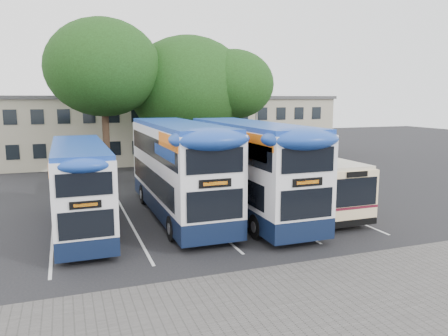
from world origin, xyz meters
TOP-DOWN VIEW (x-y plane):
  - ground at (0.00, 0.00)m, footprint 120.00×120.00m
  - paving_strip at (-2.00, -5.00)m, footprint 40.00×6.00m
  - bay_lines at (-3.75, 5.00)m, footprint 14.12×11.00m
  - depot_building at (0.00, 26.99)m, footprint 32.40×8.40m
  - lamp_post at (6.00, 19.97)m, footprint 0.25×1.05m
  - tree_left at (-7.18, 17.25)m, footprint 8.12×8.12m
  - tree_mid at (-0.56, 18.65)m, footprint 9.58×9.58m
  - tree_right at (2.60, 16.92)m, footprint 6.35×6.35m
  - bus_dd_left at (-9.47, 5.02)m, footprint 2.32×9.57m
  - bus_dd_mid at (-4.71, 5.85)m, footprint 2.79×11.49m
  - bus_dd_right at (-1.25, 4.85)m, footprint 2.78×11.47m
  - bus_single at (2.04, 5.40)m, footprint 2.51×9.87m

SIDE VIEW (x-z plane):
  - ground at x=0.00m, z-range 0.00..0.00m
  - paving_strip at x=-2.00m, z-range 0.00..0.01m
  - bay_lines at x=-3.75m, z-range 0.00..0.01m
  - bus_single at x=2.04m, z-range 0.20..3.14m
  - bus_dd_left at x=-9.47m, z-range 0.20..4.19m
  - bus_dd_right at x=-1.25m, z-range 0.24..5.02m
  - bus_dd_mid at x=-4.71m, z-range 0.24..5.03m
  - depot_building at x=0.00m, z-range 0.05..6.25m
  - lamp_post at x=6.00m, z-range 0.55..9.61m
  - tree_mid at x=-0.56m, z-range 1.35..12.21m
  - tree_right at x=2.60m, z-range 2.15..11.90m
  - tree_left at x=-7.18m, z-range 2.32..13.90m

